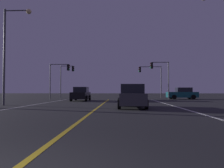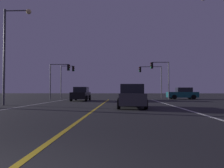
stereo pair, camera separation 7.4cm
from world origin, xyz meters
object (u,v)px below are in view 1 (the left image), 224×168
object	(u,v)px
car_oncoming	(81,94)
traffic_light_far_left	(67,74)
car_lead_same_lane	(132,96)
traffic_light_far_right	(150,74)
car_crossing_side	(182,94)
traffic_light_near_right	(160,72)
traffic_light_near_left	(60,73)
street_lamp_right_near	(223,35)
street_lamp_left_mid	(11,44)
car_ahead_far	(129,94)

from	to	relation	value
car_oncoming	traffic_light_far_left	size ratio (longest dim) A/B	0.78
car_lead_same_lane	traffic_light_far_right	world-z (taller)	traffic_light_far_right
car_crossing_side	traffic_light_near_right	world-z (taller)	traffic_light_near_right
traffic_light_near_left	car_oncoming	bearing A→B (deg)	-47.93
car_oncoming	street_lamp_right_near	world-z (taller)	street_lamp_right_near
street_lamp_right_near	car_lead_same_lane	bearing A→B (deg)	-26.80
car_lead_same_lane	traffic_light_far_left	bearing A→B (deg)	25.81
street_lamp_right_near	car_oncoming	bearing A→B (deg)	-50.42
street_lamp_left_mid	traffic_light_near_right	bearing A→B (deg)	40.46
traffic_light_near_left	car_lead_same_lane	bearing A→B (deg)	-57.37
street_lamp_left_mid	car_crossing_side	bearing A→B (deg)	37.18
car_oncoming	traffic_light_near_left	world-z (taller)	traffic_light_near_left
car_oncoming	traffic_light_near_left	bearing A→B (deg)	-137.93
traffic_light_near_right	traffic_light_far_left	bearing A→B (deg)	-20.60
car_ahead_far	traffic_light_near_left	xyz separation A→B (m)	(-9.87, 2.56, 2.97)
traffic_light_near_right	traffic_light_far_left	world-z (taller)	traffic_light_far_left
car_lead_same_lane	traffic_light_near_left	size ratio (longest dim) A/B	0.84
car_crossing_side	traffic_light_near_left	distance (m)	18.09
car_crossing_side	traffic_light_near_left	world-z (taller)	traffic_light_near_left
car_ahead_far	car_lead_same_lane	world-z (taller)	same
traffic_light_far_left	street_lamp_right_near	world-z (taller)	street_lamp_right_near
car_lead_same_lane	traffic_light_far_right	distance (m)	21.07
traffic_light_near_right	street_lamp_left_mid	size ratio (longest dim) A/B	0.65
car_oncoming	traffic_light_near_right	world-z (taller)	traffic_light_near_right
street_lamp_left_mid	traffic_light_far_left	bearing A→B (deg)	89.01
car_oncoming	street_lamp_left_mid	size ratio (longest dim) A/B	0.52
car_crossing_side	traffic_light_far_left	bearing A→B (deg)	-13.23
car_crossing_side	traffic_light_near_right	xyz separation A→B (m)	(-3.49, -1.24, 3.12)
traffic_light_far_left	car_lead_same_lane	bearing A→B (deg)	-64.19
car_crossing_side	traffic_light_far_left	size ratio (longest dim) A/B	0.78
car_lead_same_lane	car_crossing_side	world-z (taller)	same
traffic_light_near_right	car_oncoming	bearing A→B (deg)	22.35
traffic_light_near_left	car_crossing_side	bearing A→B (deg)	3.98
traffic_light_near_right	car_lead_same_lane	bearing A→B (deg)	72.30
car_oncoming	traffic_light_far_left	world-z (taller)	traffic_light_far_left
car_crossing_side	street_lamp_right_near	size ratio (longest dim) A/B	0.60
traffic_light_near_right	street_lamp_left_mid	bearing A→B (deg)	40.46
street_lamp_left_mid	car_ahead_far	bearing A→B (deg)	44.09
traffic_light_near_left	traffic_light_far_right	distance (m)	14.77
car_lead_same_lane	car_crossing_side	bearing A→B (deg)	-27.06
car_ahead_far	traffic_light_far_left	distance (m)	13.39
street_lamp_right_near	traffic_light_near_left	bearing A→B (deg)	-49.80
traffic_light_far_right	street_lamp_right_near	size ratio (longest dim) A/B	0.74
car_ahead_far	traffic_light_near_left	bearing A→B (deg)	75.44
street_lamp_left_mid	car_oncoming	bearing A→B (deg)	61.93
traffic_light_far_right	street_lamp_right_near	distance (m)	23.15
traffic_light_far_right	street_lamp_left_mid	world-z (taller)	street_lamp_left_mid
car_oncoming	traffic_light_far_right	bearing A→B (deg)	134.88
traffic_light_near_right	street_lamp_left_mid	world-z (taller)	street_lamp_left_mid
car_ahead_far	street_lamp_right_near	bearing A→B (deg)	-161.60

